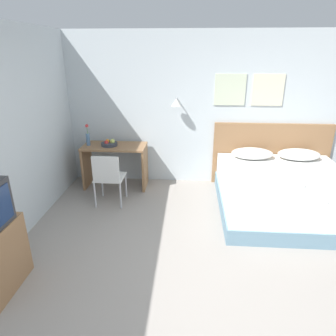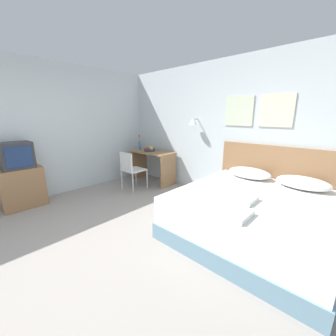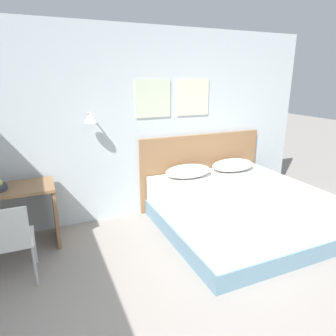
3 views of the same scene
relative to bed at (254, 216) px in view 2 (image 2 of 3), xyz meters
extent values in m
plane|color=gray|center=(-1.15, -1.93, -0.29)|extent=(24.00, 24.00, 0.00)
cube|color=silver|center=(-1.15, 1.08, 1.03)|extent=(5.76, 0.06, 2.65)
cube|color=beige|center=(-0.80, 1.04, 1.41)|extent=(0.52, 0.02, 0.52)
cube|color=beige|center=(-0.17, 1.04, 1.41)|extent=(0.52, 0.02, 0.52)
cylinder|color=#B2B2B7|center=(-1.70, 0.97, 1.26)|extent=(0.02, 0.16, 0.02)
cone|color=white|center=(-1.70, 0.88, 1.21)|extent=(0.17, 0.17, 0.12)
cube|color=silver|center=(-3.66, -1.94, 1.03)|extent=(0.06, 5.98, 2.65)
cube|color=#66899E|center=(0.00, 0.00, -0.18)|extent=(1.94, 1.97, 0.22)
cube|color=white|center=(0.00, 0.00, 0.11)|extent=(1.90, 1.93, 0.37)
cube|color=#8E6642|center=(0.00, 1.02, 0.28)|extent=(2.06, 0.06, 1.14)
ellipsoid|color=white|center=(-0.39, 0.73, 0.38)|extent=(0.70, 0.42, 0.17)
ellipsoid|color=white|center=(0.39, 0.73, 0.38)|extent=(0.70, 0.42, 0.17)
cube|color=white|center=(-0.06, -0.30, 0.33)|extent=(0.30, 0.31, 0.06)
cube|color=white|center=(0.04, -0.75, 0.33)|extent=(0.32, 0.33, 0.06)
cube|color=#8E6642|center=(-2.77, 0.71, 0.46)|extent=(1.10, 0.55, 0.03)
cube|color=#8E6642|center=(-3.30, 0.71, 0.08)|extent=(0.04, 0.51, 0.74)
cube|color=#8E6642|center=(-2.25, 0.71, 0.08)|extent=(0.04, 0.51, 0.74)
cube|color=white|center=(-2.71, 0.08, 0.15)|extent=(0.45, 0.45, 0.02)
cube|color=white|center=(-2.71, -0.13, 0.36)|extent=(0.41, 0.03, 0.40)
cylinder|color=#B7B7BC|center=(-2.91, 0.28, -0.08)|extent=(0.03, 0.03, 0.43)
cylinder|color=#B7B7BC|center=(-2.51, 0.28, -0.08)|extent=(0.03, 0.03, 0.43)
cylinder|color=#B7B7BC|center=(-2.91, -0.12, -0.08)|extent=(0.03, 0.03, 0.43)
cylinder|color=#B7B7BC|center=(-2.51, -0.12, -0.08)|extent=(0.03, 0.03, 0.43)
cylinder|color=#333842|center=(-2.86, 0.69, 0.51)|extent=(0.28, 0.28, 0.05)
sphere|color=#B2C156|center=(-2.80, 0.70, 0.56)|extent=(0.09, 0.09, 0.09)
sphere|color=orange|center=(-2.89, 0.73, 0.55)|extent=(0.07, 0.07, 0.07)
sphere|color=red|center=(-2.89, 0.64, 0.55)|extent=(0.07, 0.07, 0.07)
cylinder|color=#4C7099|center=(-3.22, 0.68, 0.58)|extent=(0.07, 0.07, 0.21)
cylinder|color=#3D7538|center=(-3.22, 0.68, 0.76)|extent=(0.01, 0.01, 0.14)
sphere|color=#DB3838|center=(-3.22, 0.68, 0.83)|extent=(0.06, 0.06, 0.06)
cube|color=#8E6642|center=(-3.41, -1.90, 0.07)|extent=(0.41, 0.67, 0.72)
cube|color=#2D2D30|center=(-3.41, -1.90, 0.66)|extent=(0.39, 0.47, 0.46)
cube|color=navy|center=(-3.21, -1.90, 0.66)|extent=(0.01, 0.38, 0.36)
camera|label=1|loc=(-1.48, -4.22, 2.02)|focal=32.00mm
camera|label=2|loc=(0.89, -2.67, 1.33)|focal=22.00mm
camera|label=3|loc=(-2.33, -2.96, 1.70)|focal=32.00mm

